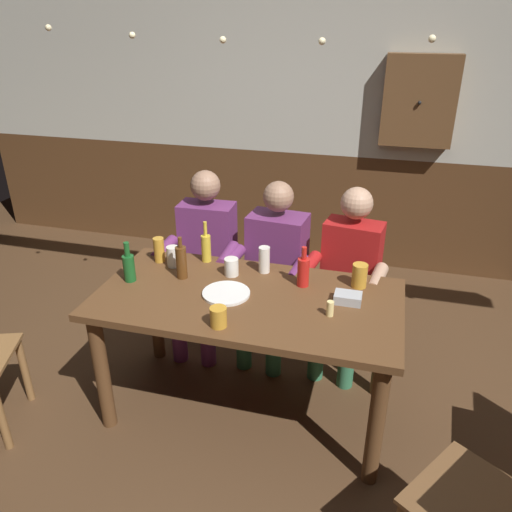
# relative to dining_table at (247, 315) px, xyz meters

# --- Properties ---
(ground_plane) EXTENTS (7.96, 7.96, 0.00)m
(ground_plane) POSITION_rel_dining_table_xyz_m (0.00, -0.14, -0.65)
(ground_plane) COLOR #4C331E
(back_wall_upper) EXTENTS (6.63, 0.12, 1.36)m
(back_wall_upper) POSITION_rel_dining_table_xyz_m (0.00, 2.18, 1.04)
(back_wall_upper) COLOR beige
(back_wall_wainscot) EXTENTS (6.63, 0.12, 1.00)m
(back_wall_wainscot) POSITION_rel_dining_table_xyz_m (0.00, 2.18, -0.15)
(back_wall_wainscot) COLOR brown
(back_wall_wainscot) RESTS_ON ground_plane
(dining_table) EXTENTS (1.62, 0.82, 0.77)m
(dining_table) POSITION_rel_dining_table_xyz_m (0.00, 0.00, 0.00)
(dining_table) COLOR brown
(dining_table) RESTS_ON ground_plane
(person_0) EXTENTS (0.51, 0.54, 1.21)m
(person_0) POSITION_rel_dining_table_xyz_m (-0.48, 0.62, 0.01)
(person_0) COLOR #6B2D66
(person_0) RESTS_ON ground_plane
(person_1) EXTENTS (0.54, 0.56, 1.18)m
(person_1) POSITION_rel_dining_table_xyz_m (-0.01, 0.64, 0.00)
(person_1) COLOR #6B2D66
(person_1) RESTS_ON ground_plane
(person_2) EXTENTS (0.53, 0.54, 1.18)m
(person_2) POSITION_rel_dining_table_xyz_m (0.47, 0.63, -0.00)
(person_2) COLOR #AD1919
(person_2) RESTS_ON ground_plane
(table_candle) EXTENTS (0.04, 0.04, 0.08)m
(table_candle) POSITION_rel_dining_table_xyz_m (0.45, -0.07, 0.16)
(table_candle) COLOR #F9E08C
(table_candle) RESTS_ON dining_table
(condiment_caddy) EXTENTS (0.14, 0.10, 0.05)m
(condiment_caddy) POSITION_rel_dining_table_xyz_m (0.52, 0.08, 0.14)
(condiment_caddy) COLOR #B2B7BC
(condiment_caddy) RESTS_ON dining_table
(plate_0) EXTENTS (0.26, 0.26, 0.01)m
(plate_0) POSITION_rel_dining_table_xyz_m (-0.11, -0.01, 0.13)
(plate_0) COLOR white
(plate_0) RESTS_ON dining_table
(bottle_0) EXTENTS (0.06, 0.06, 0.25)m
(bottle_0) POSITION_rel_dining_table_xyz_m (-0.41, 0.10, 0.22)
(bottle_0) COLOR #593314
(bottle_0) RESTS_ON dining_table
(bottle_1) EXTENTS (0.06, 0.06, 0.25)m
(bottle_1) POSITION_rel_dining_table_xyz_m (-0.35, 0.34, 0.21)
(bottle_1) COLOR gold
(bottle_1) RESTS_ON dining_table
(bottle_2) EXTENTS (0.07, 0.07, 0.23)m
(bottle_2) POSITION_rel_dining_table_xyz_m (-0.68, -0.00, 0.21)
(bottle_2) COLOR #195923
(bottle_2) RESTS_ON dining_table
(bottle_3) EXTENTS (0.07, 0.07, 0.23)m
(bottle_3) POSITION_rel_dining_table_xyz_m (0.26, 0.19, 0.21)
(bottle_3) COLOR red
(bottle_3) RESTS_ON dining_table
(pint_glass_0) EXTENTS (0.08, 0.08, 0.13)m
(pint_glass_0) POSITION_rel_dining_table_xyz_m (0.56, 0.26, 0.19)
(pint_glass_0) COLOR gold
(pint_glass_0) RESTS_ON dining_table
(pint_glass_1) EXTENTS (0.08, 0.08, 0.10)m
(pint_glass_1) POSITION_rel_dining_table_xyz_m (-0.15, 0.21, 0.17)
(pint_glass_1) COLOR white
(pint_glass_1) RESTS_ON dining_table
(pint_glass_2) EXTENTS (0.08, 0.08, 0.10)m
(pint_glass_2) POSITION_rel_dining_table_xyz_m (-0.05, -0.31, 0.17)
(pint_glass_2) COLOR gold
(pint_glass_2) RESTS_ON dining_table
(pint_glass_3) EXTENTS (0.07, 0.07, 0.12)m
(pint_glass_3) POSITION_rel_dining_table_xyz_m (-0.52, 0.22, 0.18)
(pint_glass_3) COLOR white
(pint_glass_3) RESTS_ON dining_table
(pint_glass_4) EXTENTS (0.06, 0.06, 0.15)m
(pint_glass_4) POSITION_rel_dining_table_xyz_m (-0.63, 0.26, 0.19)
(pint_glass_4) COLOR gold
(pint_glass_4) RESTS_ON dining_table
(pint_glass_5) EXTENTS (0.06, 0.06, 0.16)m
(pint_glass_5) POSITION_rel_dining_table_xyz_m (0.02, 0.29, 0.20)
(pint_glass_5) COLOR white
(pint_glass_5) RESTS_ON dining_table
(wall_dart_cabinet) EXTENTS (0.56, 0.15, 0.70)m
(wall_dart_cabinet) POSITION_rel_dining_table_xyz_m (0.82, 2.05, 0.85)
(wall_dart_cabinet) COLOR brown
(string_lights) EXTENTS (4.68, 0.04, 0.21)m
(string_lights) POSITION_rel_dining_table_xyz_m (-0.00, 0.47, 1.42)
(string_lights) COLOR #F9EAB2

